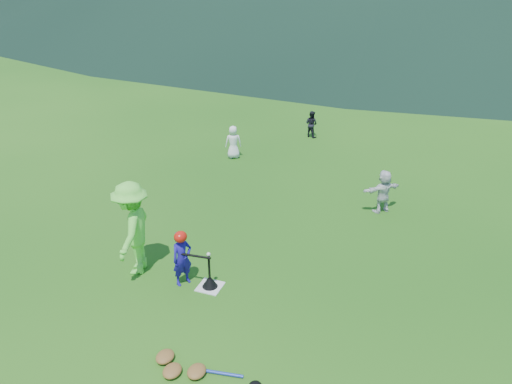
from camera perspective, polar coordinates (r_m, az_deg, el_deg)
ground at (r=9.74m, az=-5.27°, el=-10.77°), size 120.00×120.00×0.00m
home_plate at (r=9.73m, az=-5.27°, el=-10.72°), size 0.45×0.45×0.02m
baseball at (r=9.32m, az=-5.45°, el=-7.11°), size 0.08×0.08×0.08m
batter_child at (r=9.60m, az=-8.44°, el=-7.53°), size 0.44×0.48×1.11m
adult_coach at (r=9.95m, az=-13.90°, el=-4.07°), size 1.01×1.38×1.92m
fielder_a at (r=15.49m, az=-2.61°, el=5.72°), size 0.59×0.52×1.02m
fielder_b at (r=17.47m, az=6.35°, el=7.73°), size 0.54×0.48×0.92m
fielder_d at (r=12.50m, az=14.36°, el=0.07°), size 0.96×0.93×1.09m
batting_tee at (r=9.66m, az=-5.30°, el=-10.15°), size 0.30×0.30×0.68m
batter_gear at (r=9.36m, az=-8.49°, el=-5.27°), size 0.73×0.26×0.47m
equipment_pile at (r=8.03m, az=-6.84°, el=-19.74°), size 1.80×0.73×0.19m
outfield_fence at (r=35.55m, az=15.24°, el=16.48°), size 70.07×0.08×1.33m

